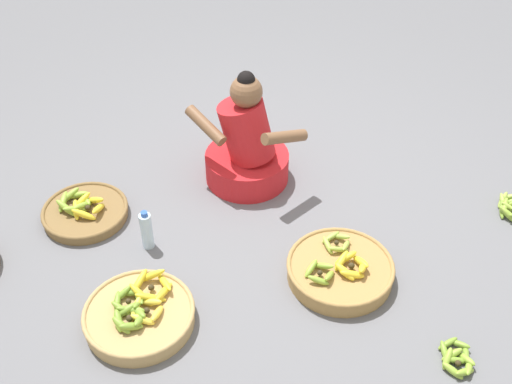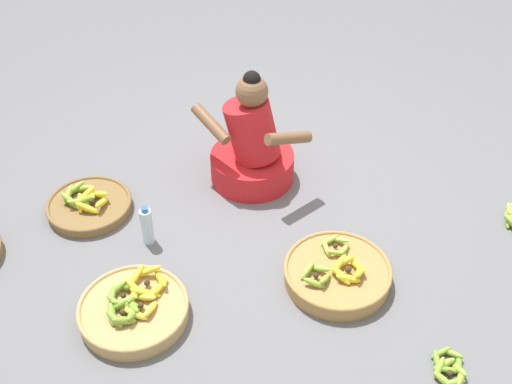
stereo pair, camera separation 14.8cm
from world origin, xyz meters
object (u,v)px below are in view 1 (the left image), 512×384
Objects in this scene: banana_basket_front_right at (340,269)px; loose_bananas_back_center at (457,358)px; vendor_woman_front at (247,147)px; banana_basket_mid_left at (85,211)px; banana_basket_back_right at (139,314)px; water_bottle at (147,230)px.

banana_basket_front_right is 2.35× the size of loose_bananas_back_center.
loose_bananas_back_center is (1.42, -0.92, -0.21)m from vendor_woman_front.
banana_basket_back_right is (0.68, -0.57, 0.01)m from banana_basket_mid_left.
banana_basket_mid_left is at bearing 140.12° from banana_basket_back_right.
banana_basket_back_right reaches higher than loose_bananas_back_center.
banana_basket_front_right reaches higher than banana_basket_mid_left.
banana_basket_back_right is at bearing -39.88° from banana_basket_mid_left.
vendor_woman_front is 1.51× the size of banana_basket_mid_left.
vendor_woman_front reaches higher than loose_bananas_back_center.
banana_basket_front_right is (0.77, -0.61, -0.18)m from vendor_woman_front.
banana_basket_front_right is 1.03× the size of banana_basket_back_right.
water_bottle is (-0.22, 0.49, 0.06)m from banana_basket_back_right.
banana_basket_front_right is 2.25× the size of water_bottle.
banana_basket_front_right is at bearing 37.28° from banana_basket_back_right.
banana_basket_mid_left is 0.88m from banana_basket_back_right.
water_bottle is (-0.29, -0.76, -0.12)m from vendor_woman_front.
banana_basket_back_right is 2.29× the size of loose_bananas_back_center.
banana_basket_front_right is 0.73m from loose_bananas_back_center.
banana_basket_front_right is 1.13× the size of banana_basket_mid_left.
loose_bananas_back_center is 0.96× the size of water_bottle.
vendor_woman_front is 0.99m from banana_basket_front_right.
loose_bananas_back_center is at bearing -33.05° from vendor_woman_front.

